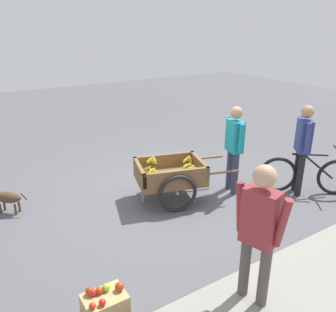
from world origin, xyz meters
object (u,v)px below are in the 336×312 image
object	(u,v)px
bicycle	(307,175)
fruit_cart	(170,176)
cyclist_person	(303,142)
dog	(6,197)
plastic_bucket	(192,159)
bystander_person	(259,228)
vendor_person	(234,143)
apple_crate	(105,303)

from	to	relation	value
bicycle	fruit_cart	bearing A→B (deg)	-26.53
cyclist_person	dog	world-z (taller)	cyclist_person
bicycle	plastic_bucket	xyz separation A→B (m)	(0.92, -2.16, -0.24)
bicycle	plastic_bucket	world-z (taller)	bicycle
plastic_bucket	bystander_person	bearing A→B (deg)	63.10
vendor_person	plastic_bucket	world-z (taller)	vendor_person
bicycle	apple_crate	world-z (taller)	bicycle
fruit_cart	plastic_bucket	xyz separation A→B (m)	(-1.24, -1.07, -0.32)
vendor_person	dog	size ratio (longest dim) A/B	2.94
vendor_person	cyclist_person	world-z (taller)	cyclist_person
fruit_cart	dog	distance (m)	2.65
fruit_cart	vendor_person	xyz separation A→B (m)	(-1.10, 0.32, 0.49)
dog	cyclist_person	bearing A→B (deg)	155.97
bicycle	cyclist_person	xyz separation A→B (m)	(0.12, -0.09, 0.60)
bicycle	bystander_person	bearing A→B (deg)	27.38
dog	bicycle	bearing A→B (deg)	155.55
fruit_cart	bystander_person	xyz separation A→B (m)	(0.57, 2.50, 0.55)
fruit_cart	cyclist_person	size ratio (longest dim) A/B	1.13
cyclist_person	apple_crate	world-z (taller)	cyclist_person
fruit_cart	bicycle	world-z (taller)	bicycle
dog	bystander_person	distance (m)	4.05
apple_crate	dog	bearing A→B (deg)	-79.28
fruit_cart	vendor_person	world-z (taller)	vendor_person
bystander_person	dog	bearing A→B (deg)	-61.97
bicycle	cyclist_person	bearing A→B (deg)	-38.22
bicycle	bystander_person	world-z (taller)	bystander_person
fruit_cart	bystander_person	bearing A→B (deg)	77.13
vendor_person	bystander_person	world-z (taller)	bystander_person
dog	fruit_cart	bearing A→B (deg)	157.45
fruit_cart	plastic_bucket	world-z (taller)	fruit_cart
fruit_cart	apple_crate	size ratio (longest dim) A/B	4.08
dog	bystander_person	size ratio (longest dim) A/B	0.32
fruit_cart	dog	world-z (taller)	fruit_cart
fruit_cart	plastic_bucket	size ratio (longest dim) A/B	7.82
vendor_person	plastic_bucket	size ratio (longest dim) A/B	6.77
fruit_cart	cyclist_person	xyz separation A→B (m)	(-2.05, 0.99, 0.51)
fruit_cart	apple_crate	world-z (taller)	fruit_cart
dog	plastic_bucket	distance (m)	3.69
vendor_person	plastic_bucket	xyz separation A→B (m)	(-0.14, -1.40, -0.81)
fruit_cart	cyclist_person	bearing A→B (deg)	154.24
vendor_person	bicycle	bearing A→B (deg)	144.53
bicycle	apple_crate	bearing A→B (deg)	9.24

